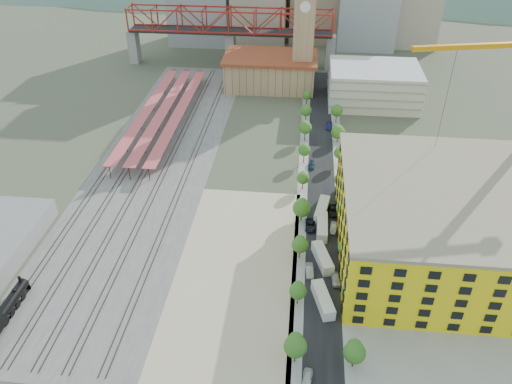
# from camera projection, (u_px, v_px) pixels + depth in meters

# --- Properties ---
(ground) EXTENTS (400.00, 400.00, 0.00)m
(ground) POSITION_uv_depth(u_px,v_px,m) (265.00, 197.00, 142.03)
(ground) COLOR #474C38
(ground) RESTS_ON ground
(ballast_strip) EXTENTS (36.00, 165.00, 0.06)m
(ballast_strip) POSITION_uv_depth(u_px,v_px,m) (158.00, 159.00, 159.48)
(ballast_strip) COLOR #605E59
(ballast_strip) RESTS_ON ground
(dirt_lot) EXTENTS (28.00, 67.00, 0.06)m
(dirt_lot) POSITION_uv_depth(u_px,v_px,m) (236.00, 272.00, 116.41)
(dirt_lot) COLOR tan
(dirt_lot) RESTS_ON ground
(street_asphalt) EXTENTS (12.00, 170.00, 0.06)m
(street_asphalt) POSITION_uv_depth(u_px,v_px,m) (321.00, 172.00, 153.02)
(street_asphalt) COLOR black
(street_asphalt) RESTS_ON ground
(sidewalk_west) EXTENTS (3.00, 170.00, 0.04)m
(sidewalk_west) POSITION_uv_depth(u_px,v_px,m) (303.00, 171.00, 153.49)
(sidewalk_west) COLOR gray
(sidewalk_west) RESTS_ON ground
(sidewalk_east) EXTENTS (3.00, 170.00, 0.04)m
(sidewalk_east) POSITION_uv_depth(u_px,v_px,m) (339.00, 173.00, 152.56)
(sidewalk_east) COLOR gray
(sidewalk_east) RESTS_ON ground
(construction_pad) EXTENTS (50.00, 90.00, 0.06)m
(construction_pad) POSITION_uv_depth(u_px,v_px,m) (441.00, 253.00, 121.74)
(construction_pad) COLOR gray
(construction_pad) RESTS_ON ground
(rail_tracks) EXTENTS (26.56, 160.00, 0.18)m
(rail_tracks) POSITION_uv_depth(u_px,v_px,m) (152.00, 159.00, 159.56)
(rail_tracks) COLOR #382B23
(rail_tracks) RESTS_ON ground
(platform_canopies) EXTENTS (16.00, 80.00, 4.12)m
(platform_canopies) POSITION_uv_depth(u_px,v_px,m) (163.00, 111.00, 180.33)
(platform_canopies) COLOR #C74E4C
(platform_canopies) RESTS_ON ground
(station_hall) EXTENTS (38.00, 24.00, 13.10)m
(station_hall) POSITION_uv_depth(u_px,v_px,m) (270.00, 71.00, 206.27)
(station_hall) COLOR tan
(station_hall) RESTS_ON ground
(clock_tower) EXTENTS (12.00, 12.00, 52.00)m
(clock_tower) POSITION_uv_depth(u_px,v_px,m) (305.00, 19.00, 191.17)
(clock_tower) COLOR tan
(clock_tower) RESTS_ON ground
(parking_garage) EXTENTS (34.00, 26.00, 14.00)m
(parking_garage) POSITION_uv_depth(u_px,v_px,m) (374.00, 85.00, 192.73)
(parking_garage) COLOR silver
(parking_garage) RESTS_ON ground
(truss_bridge) EXTENTS (94.00, 9.60, 25.60)m
(truss_bridge) POSITION_uv_depth(u_px,v_px,m) (230.00, 24.00, 220.07)
(truss_bridge) COLOR gray
(truss_bridge) RESTS_ON ground
(construction_building) EXTENTS (44.60, 50.60, 18.80)m
(construction_building) POSITION_uv_depth(u_px,v_px,m) (436.00, 222.00, 116.73)
(construction_building) COLOR yellow
(construction_building) RESTS_ON ground
(street_trees) EXTENTS (15.40, 124.40, 8.00)m
(street_trees) POSITION_uv_depth(u_px,v_px,m) (321.00, 190.00, 144.80)
(street_trees) COLOR #376C20
(street_trees) RESTS_ON ground
(distant_hills) EXTENTS (647.00, 264.00, 227.00)m
(distant_hills) POSITION_uv_depth(u_px,v_px,m) (349.00, 98.00, 396.97)
(distant_hills) COLOR #4C6B59
(distant_hills) RESTS_ON ground
(locomotive) EXTENTS (2.67, 20.58, 5.15)m
(locomotive) POSITION_uv_depth(u_px,v_px,m) (4.00, 313.00, 103.35)
(locomotive) COLOR black
(locomotive) RESTS_ON ground
(site_trailer_a) EXTENTS (5.27, 10.33, 2.73)m
(site_trailer_a) POSITION_uv_depth(u_px,v_px,m) (323.00, 300.00, 107.26)
(site_trailer_a) COLOR silver
(site_trailer_a) RESTS_ON ground
(site_trailer_b) EXTENTS (5.41, 10.29, 2.72)m
(site_trailer_b) POSITION_uv_depth(u_px,v_px,m) (322.00, 258.00, 118.40)
(site_trailer_b) COLOR silver
(site_trailer_b) RESTS_ON ground
(site_trailer_c) EXTENTS (2.76, 10.16, 2.77)m
(site_trailer_c) POSITION_uv_depth(u_px,v_px,m) (322.00, 227.00, 128.20)
(site_trailer_c) COLOR silver
(site_trailer_c) RESTS_ON ground
(site_trailer_d) EXTENTS (4.53, 10.65, 2.83)m
(site_trailer_d) POSITION_uv_depth(u_px,v_px,m) (322.00, 210.00, 134.43)
(site_trailer_d) COLOR silver
(site_trailer_d) RESTS_ON ground
(car_0) EXTENTS (2.18, 4.53, 1.49)m
(car_0) POSITION_uv_depth(u_px,v_px,m) (307.00, 379.00, 91.80)
(car_0) COLOR silver
(car_0) RESTS_ON ground
(car_1) EXTENTS (2.11, 5.01, 1.61)m
(car_1) POSITION_uv_depth(u_px,v_px,m) (309.00, 270.00, 115.64)
(car_1) COLOR #96969B
(car_1) RESTS_ON ground
(car_2) EXTENTS (2.71, 5.74, 1.58)m
(car_2) POSITION_uv_depth(u_px,v_px,m) (310.00, 225.00, 129.77)
(car_2) COLOR black
(car_2) RESTS_ON ground
(car_3) EXTENTS (2.04, 4.60, 1.31)m
(car_3) POSITION_uv_depth(u_px,v_px,m) (311.00, 165.00, 155.19)
(car_3) COLOR navy
(car_3) RESTS_ON ground
(car_4) EXTENTS (2.23, 4.73, 1.56)m
(car_4) POSITION_uv_depth(u_px,v_px,m) (336.00, 280.00, 113.21)
(car_4) COLOR #BABABA
(car_4) RESTS_ON ground
(car_5) EXTENTS (2.25, 4.87, 1.55)m
(car_5) POSITION_uv_depth(u_px,v_px,m) (334.00, 228.00, 128.96)
(car_5) COLOR #999A9E
(car_5) RESTS_ON ground
(car_6) EXTENTS (2.89, 5.69, 1.54)m
(car_6) POSITION_uv_depth(u_px,v_px,m) (333.00, 211.00, 135.10)
(car_6) COLOR black
(car_6) RESTS_ON ground
(car_7) EXTENTS (2.62, 5.51, 1.55)m
(car_7) POSITION_uv_depth(u_px,v_px,m) (329.00, 126.00, 177.33)
(car_7) COLOR navy
(car_7) RESTS_ON ground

